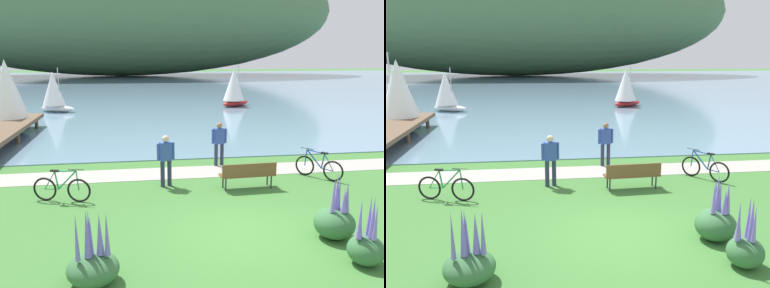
# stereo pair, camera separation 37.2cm
# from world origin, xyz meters

# --- Properties ---
(ground_plane) EXTENTS (200.00, 200.00, 0.00)m
(ground_plane) POSITION_xyz_m (0.00, 0.00, 0.00)
(ground_plane) COLOR #3D7533
(bay_water) EXTENTS (180.00, 80.00, 0.04)m
(bay_water) POSITION_xyz_m (0.00, 47.06, 0.02)
(bay_water) COLOR #6B8EA8
(bay_water) RESTS_ON ground
(distant_hillside) EXTENTS (82.85, 28.00, 24.90)m
(distant_hillside) POSITION_xyz_m (-4.14, 71.32, 12.49)
(distant_hillside) COLOR #4C7047
(distant_hillside) RESTS_ON bay_water
(shoreline_path) EXTENTS (60.00, 1.50, 0.01)m
(shoreline_path) POSITION_xyz_m (0.00, 5.24, 0.01)
(shoreline_path) COLOR #A39E93
(shoreline_path) RESTS_ON ground
(park_bench_near_camera) EXTENTS (1.82, 0.56, 0.88)m
(park_bench_near_camera) POSITION_xyz_m (1.06, 3.16, 0.52)
(park_bench_near_camera) COLOR brown
(park_bench_near_camera) RESTS_ON ground
(bicycle_leaning_near_bench) EXTENTS (1.16, 1.41, 1.01)m
(bicycle_leaning_near_bench) POSITION_xyz_m (3.82, 3.89, 0.40)
(bicycle_leaning_near_bench) COLOR black
(bicycle_leaning_near_bench) RESTS_ON ground
(bicycle_beside_path) EXTENTS (1.72, 0.52, 1.01)m
(bicycle_beside_path) POSITION_xyz_m (-4.69, 2.89, 0.40)
(bicycle_beside_path) COLOR black
(bicycle_beside_path) RESTS_ON ground
(person_at_shoreline) EXTENTS (0.61, 0.27, 1.71)m
(person_at_shoreline) POSITION_xyz_m (0.72, 5.98, 0.98)
(person_at_shoreline) COLOR #282D47
(person_at_shoreline) RESTS_ON ground
(person_on_the_grass) EXTENTS (0.59, 0.31, 1.71)m
(person_on_the_grass) POSITION_xyz_m (-1.53, 3.82, 0.98)
(person_on_the_grass) COLOR #282D47
(person_on_the_grass) RESTS_ON ground
(echium_bush_closest_to_camera) EXTENTS (0.76, 0.76, 1.52)m
(echium_bush_closest_to_camera) POSITION_xyz_m (2.12, -1.81, 0.42)
(echium_bush_closest_to_camera) COLOR #386B3D
(echium_bush_closest_to_camera) RESTS_ON ground
(echium_bush_beside_closest) EXTENTS (1.00, 1.00, 1.54)m
(echium_bush_beside_closest) POSITION_xyz_m (-3.39, -1.70, 0.38)
(echium_bush_beside_closest) COLOR #386B3D
(echium_bush_beside_closest) RESTS_ON ground
(echium_bush_mid_cluster) EXTENTS (0.95, 0.95, 1.60)m
(echium_bush_mid_cluster) POSITION_xyz_m (2.08, -0.57, 0.44)
(echium_bush_mid_cluster) COLOR #386B3D
(echium_bush_mid_cluster) RESTS_ON ground
(sailboat_nearest_to_shore) EXTENTS (3.59, 3.23, 4.32)m
(sailboat_nearest_to_shore) POSITION_xyz_m (-9.36, 14.54, 2.07)
(sailboat_nearest_to_shore) COLOR navy
(sailboat_nearest_to_shore) RESTS_ON bay_water
(sailboat_mid_bay) EXTENTS (2.86, 2.45, 3.38)m
(sailboat_mid_bay) POSITION_xyz_m (5.69, 22.99, 1.63)
(sailboat_mid_bay) COLOR #B22323
(sailboat_mid_bay) RESTS_ON bay_water
(sailboat_toward_hillside) EXTENTS (2.84, 2.16, 3.24)m
(sailboat_toward_hillside) POSITION_xyz_m (-8.23, 22.04, 1.57)
(sailboat_toward_hillside) COLOR white
(sailboat_toward_hillside) RESTS_ON bay_water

